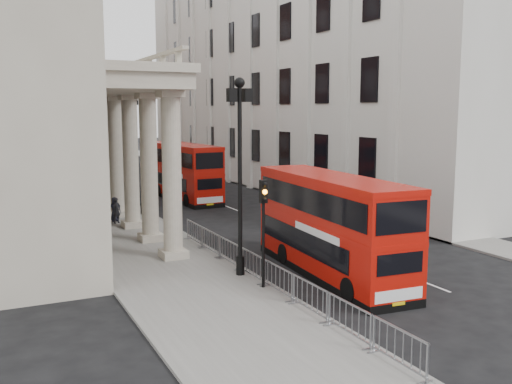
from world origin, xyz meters
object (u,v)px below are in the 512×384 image
object	(u,v)px
lamp_post_north	(97,135)
pedestrian_b	(79,212)
traffic_light	(264,213)
bus_far	(183,170)
lamp_post_south	(240,163)
pedestrian_a	(117,210)
monument_column	(74,61)
pedestrian_c	(115,209)
lamp_post_mid	(141,144)
bus_near	(331,224)

from	to	relation	value
lamp_post_north	pedestrian_b	size ratio (longest dim) A/B	4.84
traffic_light	bus_far	world-z (taller)	bus_far
lamp_post_south	pedestrian_a	size ratio (longest dim) A/B	5.17
monument_column	bus_far	distance (m)	67.57
monument_column	lamp_post_south	distance (m)	88.94
monument_column	lamp_post_south	world-z (taller)	monument_column
monument_column	pedestrian_b	world-z (taller)	monument_column
monument_column	lamp_post_north	distance (m)	57.46
lamp_post_north	pedestrian_a	bearing A→B (deg)	-97.13
pedestrian_b	pedestrian_c	world-z (taller)	pedestrian_b
lamp_post_south	lamp_post_mid	world-z (taller)	same
lamp_post_north	bus_near	distance (m)	33.66
lamp_post_south	pedestrian_c	size ratio (longest dim) A/B	5.35
traffic_light	bus_far	distance (m)	24.35
pedestrian_c	traffic_light	bearing A→B (deg)	-88.10
lamp_post_north	lamp_post_south	bearing A→B (deg)	-90.00
monument_column	lamp_post_mid	distance (m)	73.14
bus_far	lamp_post_south	bearing A→B (deg)	-105.78
lamp_post_mid	pedestrian_a	world-z (taller)	lamp_post_mid
pedestrian_c	lamp_post_south	bearing A→B (deg)	-87.34
lamp_post_mid	monument_column	bearing A→B (deg)	84.76
bus_near	pedestrian_b	bearing A→B (deg)	123.04
pedestrian_b	pedestrian_a	bearing A→B (deg)	-166.99
traffic_light	lamp_post_south	bearing A→B (deg)	92.84
traffic_light	bus_near	world-z (taller)	traffic_light
lamp_post_north	pedestrian_c	size ratio (longest dim) A/B	5.35
lamp_post_north	bus_far	world-z (taller)	lamp_post_north
traffic_light	lamp_post_north	bearing A→B (deg)	90.17
pedestrian_c	lamp_post_mid	bearing A→B (deg)	30.98
bus_near	bus_far	world-z (taller)	bus_far
lamp_post_mid	pedestrian_a	xyz separation A→B (m)	(-2.30, -2.37, -3.99)
bus_near	bus_far	xyz separation A→B (m)	(1.18, 23.20, 0.06)
bus_near	pedestrian_c	bearing A→B (deg)	115.01
lamp_post_north	pedestrian_b	world-z (taller)	lamp_post_north
monument_column	bus_near	bearing A→B (deg)	-91.88
lamp_post_south	pedestrian_b	distance (m)	14.88
pedestrian_b	pedestrian_c	size ratio (longest dim) A/B	1.11
pedestrian_a	pedestrian_c	xyz separation A→B (m)	(0.03, 0.63, -0.03)
bus_near	bus_far	distance (m)	23.23
lamp_post_north	lamp_post_mid	bearing A→B (deg)	-90.00
pedestrian_a	bus_near	bearing A→B (deg)	-95.65
bus_near	pedestrian_b	distance (m)	17.12
lamp_post_mid	bus_near	xyz separation A→B (m)	(3.66, -17.35, -2.64)
lamp_post_south	pedestrian_c	bearing A→B (deg)	99.05
monument_column	pedestrian_b	distance (m)	76.71
lamp_post_south	traffic_light	distance (m)	2.71
bus_near	pedestrian_a	xyz separation A→B (m)	(-5.96, 14.98, -1.34)
lamp_post_mid	bus_far	xyz separation A→B (m)	(4.85, 5.85, -2.58)
lamp_post_south	pedestrian_c	world-z (taller)	lamp_post_south
lamp_post_south	bus_near	size ratio (longest dim) A/B	0.81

